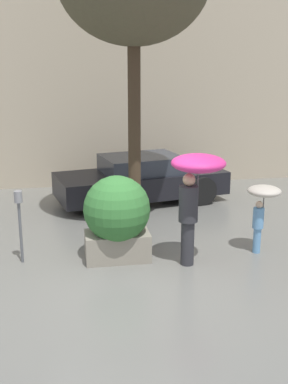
{
  "coord_description": "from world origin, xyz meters",
  "views": [
    {
      "loc": [
        -0.81,
        -6.98,
        3.42
      ],
      "look_at": [
        0.64,
        1.6,
        1.05
      ],
      "focal_mm": 45.0,
      "sensor_mm": 36.0,
      "label": 1
    }
  ],
  "objects_px": {
    "planter_box": "(117,216)",
    "parked_car_near": "(141,180)",
    "person_child": "(263,200)",
    "person_adult": "(195,181)",
    "parking_meter": "(19,212)"
  },
  "relations": [
    {
      "from": "planter_box",
      "to": "parked_car_near",
      "type": "relative_size",
      "value": 0.34
    },
    {
      "from": "person_adult",
      "to": "person_child",
      "type": "height_order",
      "value": "person_adult"
    },
    {
      "from": "planter_box",
      "to": "parked_car_near",
      "type": "height_order",
      "value": "planter_box"
    },
    {
      "from": "planter_box",
      "to": "parking_meter",
      "type": "relative_size",
      "value": 1.17
    },
    {
      "from": "person_adult",
      "to": "parking_meter",
      "type": "bearing_deg",
      "value": -171.27
    },
    {
      "from": "person_adult",
      "to": "person_child",
      "type": "bearing_deg",
      "value": 34.82
    },
    {
      "from": "person_child",
      "to": "parked_car_near",
      "type": "xyz_separation_m",
      "value": [
        -1.63,
        3.67,
        -0.43
      ]
    },
    {
      "from": "planter_box",
      "to": "person_child",
      "type": "height_order",
      "value": "planter_box"
    },
    {
      "from": "person_child",
      "to": "parking_meter",
      "type": "relative_size",
      "value": 0.97
    },
    {
      "from": "person_child",
      "to": "planter_box",
      "type": "bearing_deg",
      "value": 166.56
    },
    {
      "from": "person_child",
      "to": "parking_meter",
      "type": "bearing_deg",
      "value": 165.57
    },
    {
      "from": "person_child",
      "to": "parked_car_near",
      "type": "bearing_deg",
      "value": 102.71
    },
    {
      "from": "planter_box",
      "to": "person_adult",
      "type": "xyz_separation_m",
      "value": [
        1.26,
        -0.46,
        0.69
      ]
    },
    {
      "from": "person_adult",
      "to": "parking_meter",
      "type": "distance_m",
      "value": 3.04
    },
    {
      "from": "planter_box",
      "to": "person_child",
      "type": "distance_m",
      "value": 2.64
    }
  ]
}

